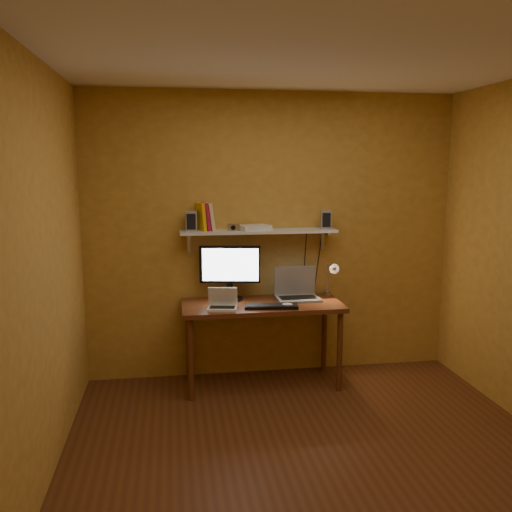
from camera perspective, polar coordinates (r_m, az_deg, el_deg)
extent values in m
cube|color=#5B3017|center=(3.92, 6.23, -20.49)|extent=(3.40, 3.20, 0.02)
cube|color=silver|center=(3.45, 7.07, 20.55)|extent=(3.40, 3.20, 0.02)
cube|color=gold|center=(5.00, 1.72, 2.13)|extent=(3.40, 0.02, 2.60)
cube|color=gold|center=(2.00, 19.16, -9.90)|extent=(3.40, 0.02, 2.60)
cube|color=gold|center=(3.42, -22.18, -2.05)|extent=(0.02, 3.20, 2.60)
cube|color=brown|center=(4.77, 0.65, -5.22)|extent=(1.40, 0.60, 0.04)
cylinder|color=brown|center=(4.59, -6.90, -10.79)|extent=(0.05, 0.05, 0.71)
cylinder|color=brown|center=(4.80, 8.79, -9.92)|extent=(0.05, 0.05, 0.71)
cylinder|color=brown|center=(5.05, -7.10, -8.90)|extent=(0.05, 0.05, 0.71)
cylinder|color=brown|center=(5.24, 7.19, -8.21)|extent=(0.05, 0.05, 0.71)
cube|color=silver|center=(4.83, 0.29, 2.62)|extent=(1.40, 0.25, 0.02)
cube|color=silver|center=(4.90, -7.10, 1.43)|extent=(0.03, 0.03, 0.18)
cube|color=silver|center=(5.09, 7.00, 1.73)|extent=(0.03, 0.03, 0.18)
cylinder|color=black|center=(4.89, -2.74, -4.51)|extent=(0.26, 0.26, 0.02)
cube|color=black|center=(4.87, -2.75, -3.54)|extent=(0.06, 0.05, 0.17)
cube|color=black|center=(4.82, -2.77, -0.89)|extent=(0.54, 0.12, 0.33)
cube|color=white|center=(4.81, -2.75, -0.93)|extent=(0.49, 0.09, 0.29)
cube|color=gray|center=(4.89, 4.44, -4.50)|extent=(0.39, 0.28, 0.02)
cube|color=black|center=(4.89, 4.44, -4.37)|extent=(0.33, 0.16, 0.00)
cube|color=gray|center=(4.97, 4.12, -2.58)|extent=(0.38, 0.06, 0.27)
cube|color=#152642|center=(4.97, 4.12, -2.58)|extent=(0.34, 0.04, 0.23)
cube|color=white|center=(4.56, -3.57, -5.53)|extent=(0.27, 0.21, 0.02)
cube|color=black|center=(4.56, -3.57, -5.40)|extent=(0.22, 0.13, 0.00)
cube|color=white|center=(4.60, -3.51, -4.25)|extent=(0.25, 0.11, 0.17)
cube|color=black|center=(4.60, -3.51, -4.25)|extent=(0.22, 0.09, 0.14)
cube|color=black|center=(4.62, 1.62, -5.31)|extent=(0.47, 0.21, 0.02)
ellipsoid|color=white|center=(4.63, 3.31, -5.18)|extent=(0.11, 0.09, 0.04)
cube|color=silver|center=(5.14, 7.50, -4.11)|extent=(0.05, 0.06, 0.08)
cylinder|color=silver|center=(5.10, 7.53, -2.47)|extent=(0.02, 0.02, 0.28)
cylinder|color=silver|center=(5.00, 7.83, -1.09)|extent=(0.01, 0.16, 0.01)
cone|color=silver|center=(4.93, 8.09, -1.26)|extent=(0.09, 0.09, 0.09)
sphere|color=#FFE0A5|center=(4.91, 8.16, -1.30)|extent=(0.04, 0.04, 0.04)
cube|color=gray|center=(4.78, -6.78, 3.67)|extent=(0.11, 0.11, 0.17)
cube|color=gray|center=(4.97, 7.40, 3.83)|extent=(0.11, 0.11, 0.16)
cube|color=#ECAF10|center=(4.79, -5.80, 4.13)|extent=(0.09, 0.17, 0.24)
cube|color=#A21335|center=(4.79, -5.40, 4.13)|extent=(0.10, 0.17, 0.25)
cube|color=beige|center=(4.80, -4.99, 4.14)|extent=(0.11, 0.18, 0.25)
cube|color=silver|center=(4.74, -2.39, 3.03)|extent=(0.11, 0.05, 0.07)
cylinder|color=black|center=(4.72, -2.36, 3.00)|extent=(0.04, 0.03, 0.04)
cube|color=white|center=(4.82, -0.18, 3.02)|extent=(0.31, 0.25, 0.04)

